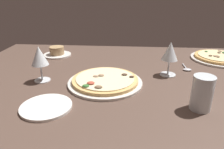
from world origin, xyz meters
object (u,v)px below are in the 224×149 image
Objects in this scene: water_glass at (202,95)px; side_plate at (46,107)px; ramekin_on_saucer at (57,52)px; pizza_main at (105,81)px; wine_glass_near at (39,57)px; pizza_side at (219,58)px; wine_glass_far at (170,53)px; spoon at (187,69)px.

water_glass reaches higher than side_plate.
ramekin_on_saucer is 0.94× the size of side_plate.
pizza_main is 28.58cm from wine_glass_near.
pizza_side is 59.57cm from water_glass.
ramekin_on_saucer is 84.62cm from water_glass.
pizza_main is at bearing -156.95° from wine_glass_far.
water_glass reaches higher than ramekin_on_saucer.
side_plate is (-44.61, -32.29, -10.12)cm from wine_glass_far.
ramekin_on_saucer reaches higher than pizza_main.
side_plate is at bearing -129.88° from pizza_main.
side_plate is at bearing -175.92° from water_glass.
ramekin_on_saucer is at bearing 165.89° from spoon.
wine_glass_far is at bearing -142.21° from pizza_side.
water_glass is at bearing -27.32° from pizza_main.
pizza_main is 48.85cm from ramekin_on_saucer.
wine_glass_far is (59.64, -25.01, 8.59)cm from ramekin_on_saucer.
side_plate is 67.71cm from spoon.
spoon reaches higher than side_plate.
pizza_main is 1.03× the size of pizza_side.
wine_glass_far reaches higher than spoon.
wine_glass_near is at bearing -168.70° from wine_glass_far.
pizza_main is 2.66× the size of water_glass.
pizza_side reaches higher than side_plate.
water_glass is at bearing -16.56° from wine_glass_near.
wine_glass_far is (27.36, 11.64, 9.36)cm from pizza_main.
wine_glass_far is at bearing -143.85° from spoon.
pizza_main is at bearing 152.68° from water_glass.
wine_glass_near is at bearing -81.63° from ramekin_on_saucer.
wine_glass_near reaches higher than ramekin_on_saucer.
pizza_side is 1.98× the size of wine_glass_near.
wine_glass_near is 1.31× the size of water_glass.
side_plate is at bearing -75.31° from ramekin_on_saucer.
pizza_main is 42.14cm from spoon.
water_glass is (-26.14, -53.38, 3.89)cm from pizza_side.
side_plate is at bearing -144.10° from wine_glass_far.
ramekin_on_saucer reaches higher than side_plate.
wine_glass_far is at bearing 11.30° from wine_glass_near.
spoon is at bearing -14.11° from ramekin_on_saucer.
pizza_side is 91.46cm from ramekin_on_saucer.
ramekin_on_saucer is at bearing 179.79° from pizza_side.
pizza_main is 31.17cm from wine_glass_far.
pizza_main reaches higher than spoon.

